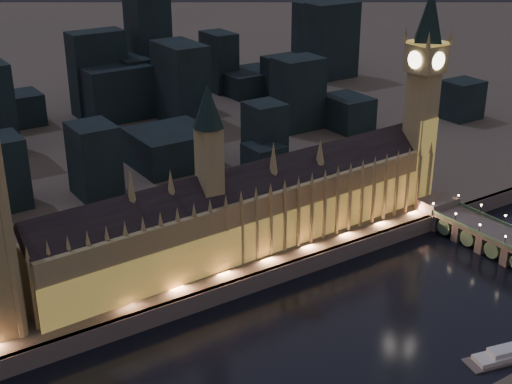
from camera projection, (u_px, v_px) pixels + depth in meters
ground_plane at (325, 333)px, 271.74m from camera, size 2000.00×2000.00×0.00m
embankment_wall at (264, 279)px, 301.54m from camera, size 2000.00×2.50×8.00m
palace_of_westminster at (249, 211)px, 311.57m from camera, size 202.00×28.68×78.00m
elizabeth_tower at (424, 78)px, 345.94m from camera, size 18.00×18.00×113.73m
city_backdrop at (126, 96)px, 465.60m from camera, size 465.31×215.63×77.67m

